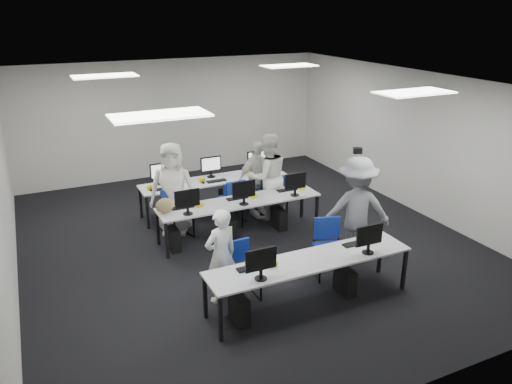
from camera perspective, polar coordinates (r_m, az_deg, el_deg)
name	(u,v)px	position (r m, az deg, el deg)	size (l,w,h in m)	color
room	(244,166)	(9.12, -1.38, 3.04)	(9.00, 9.02, 3.00)	black
ceiling_panels	(243,83)	(8.79, -1.47, 12.32)	(5.20, 4.60, 0.02)	white
desk_front	(310,263)	(7.47, 6.23, -8.04)	(3.20, 0.70, 0.73)	white
desk_mid	(240,203)	(9.57, -1.83, -1.32)	(3.20, 0.70, 0.73)	white
desk_back	(214,182)	(10.78, -4.80, 1.20)	(3.20, 0.70, 0.73)	white
equipment_front	(299,285)	(7.53, 4.94, -10.57)	(2.51, 0.41, 1.19)	#0B3C96
equipment_mid	(232,221)	(9.61, -2.81, -3.32)	(2.91, 0.41, 1.19)	white
equipment_back	(223,194)	(10.97, -3.85, -0.22)	(2.91, 0.41, 1.19)	white
chair_0	(243,280)	(7.78, -1.54, -10.06)	(0.45, 0.49, 0.89)	navy
chair_1	(329,258)	(8.44, 8.32, -7.49)	(0.60, 0.63, 0.96)	navy
chair_2	(178,222)	(9.80, -8.93, -3.44)	(0.57, 0.60, 0.94)	navy
chair_3	(233,213)	(10.24, -2.64, -2.36)	(0.53, 0.55, 0.82)	navy
chair_4	(277,205)	(10.62, 2.42, -1.46)	(0.54, 0.56, 0.83)	navy
chair_5	(171,216)	(10.16, -9.68, -2.74)	(0.49, 0.52, 0.87)	navy
chair_6	(232,207)	(10.45, -2.74, -1.71)	(0.47, 0.51, 0.91)	navy
chair_7	(264,200)	(10.86, 0.94, -0.92)	(0.48, 0.51, 0.85)	navy
handbag	(165,205)	(9.12, -10.38, -1.52)	(0.34, 0.21, 0.28)	olive
student_0	(221,256)	(7.49, -4.02, -7.30)	(0.55, 0.36, 1.50)	white
student_1	(268,177)	(10.33, 1.34, 1.75)	(0.89, 0.69, 1.83)	white
student_2	(173,189)	(9.79, -9.49, 0.37)	(0.89, 0.58, 1.82)	white
student_3	(256,178)	(10.57, 0.04, 1.56)	(0.94, 0.39, 1.61)	white
photographer	(356,210)	(8.74, 11.35, -2.05)	(1.22, 0.70, 1.89)	gray
dslr_camera	(358,151)	(8.58, 11.54, 4.65)	(0.14, 0.18, 0.10)	black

